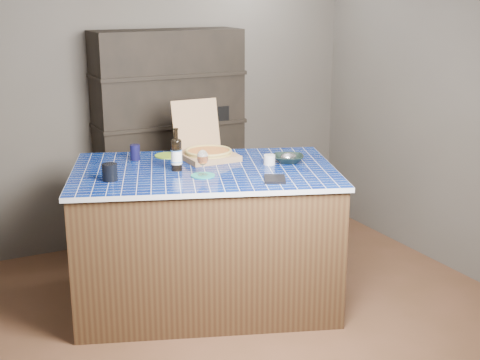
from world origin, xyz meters
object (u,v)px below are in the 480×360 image
bowl (288,159)px  mead_bottle (176,154)px  pizza_box (207,151)px  wine_glass (203,158)px  kitchen_island (205,236)px  dvd_case (275,179)px

bowl → mead_bottle: bearing=169.4°
pizza_box → wine_glass: bearing=-117.7°
wine_glass → bowl: bearing=5.1°
kitchen_island → dvd_case: bearing=-37.9°
bowl → dvd_case: bearing=-131.0°
kitchen_island → dvd_case: 0.72m
kitchen_island → pizza_box: 0.61m
kitchen_island → wine_glass: bearing=-96.8°
kitchen_island → mead_bottle: bearing=-174.3°
mead_bottle → pizza_box: bearing=34.4°
wine_glass → bowl: wine_glass is taller
pizza_box → dvd_case: bearing=-78.5°
wine_glass → dvd_case: 0.48m
mead_bottle → dvd_case: (0.46, -0.49, -0.10)m
wine_glass → bowl: (0.67, 0.06, -0.09)m
kitchen_island → mead_bottle: (-0.18, 0.04, 0.59)m
kitchen_island → mead_bottle: mead_bottle is taller
bowl → kitchen_island: bearing=170.5°
kitchen_island → pizza_box: (0.14, 0.26, 0.53)m
kitchen_island → bowl: bearing=10.1°
mead_bottle → wine_glass: size_ratio=1.72×
dvd_case → bowl: bearing=76.6°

